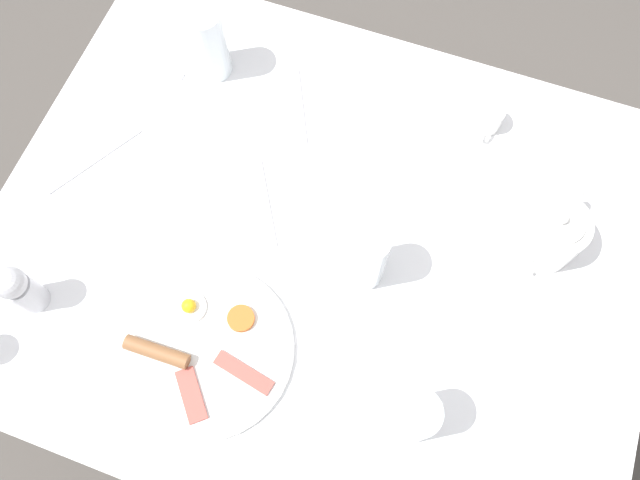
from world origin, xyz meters
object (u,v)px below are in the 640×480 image
(water_glass_tall, at_px, (411,417))
(pepper_grinder, at_px, (19,289))
(teapot_near, at_px, (550,233))
(spoon_for_tea, at_px, (149,68))
(water_glass_short, at_px, (208,43))
(knife_by_plate, at_px, (94,160))
(wine_glass_spare, at_px, (365,257))
(fork_by_plate, at_px, (300,109))
(creamer_jug, at_px, (488,118))
(fork_spare, at_px, (265,203))
(breakfast_plate, at_px, (203,349))

(water_glass_tall, distance_m, pepper_grinder, 0.67)
(teapot_near, distance_m, spoon_for_tea, 0.84)
(water_glass_short, distance_m, knife_by_plate, 0.31)
(water_glass_tall, height_order, wine_glass_spare, wine_glass_spare)
(pepper_grinder, relative_size, spoon_for_tea, 0.84)
(fork_by_plate, bearing_deg, water_glass_short, -99.04)
(fork_by_plate, bearing_deg, creamer_jug, 103.81)
(fork_by_plate, relative_size, spoon_for_tea, 1.14)
(water_glass_tall, distance_m, wine_glass_spare, 0.26)
(fork_spare, bearing_deg, creamer_jug, 131.23)
(water_glass_tall, height_order, water_glass_short, water_glass_short)
(spoon_for_tea, distance_m, fork_spare, 0.39)
(teapot_near, xyz_separation_m, knife_by_plate, (0.12, -0.83, -0.05))
(water_glass_tall, height_order, spoon_for_tea, water_glass_tall)
(water_glass_short, relative_size, knife_by_plate, 0.85)
(pepper_grinder, bearing_deg, wine_glass_spare, 114.91)
(breakfast_plate, relative_size, fork_by_plate, 1.73)
(wine_glass_spare, distance_m, spoon_for_tea, 0.61)
(water_glass_short, relative_size, fork_spare, 0.98)
(wine_glass_spare, height_order, spoon_for_tea, wine_glass_spare)
(water_glass_short, height_order, creamer_jug, water_glass_short)
(knife_by_plate, height_order, spoon_for_tea, same)
(pepper_grinder, bearing_deg, breakfast_plate, 93.33)
(water_glass_tall, bearing_deg, teapot_near, 159.90)
(water_glass_tall, height_order, pepper_grinder, water_glass_tall)
(breakfast_plate, relative_size, fork_spare, 1.85)
(breakfast_plate, relative_size, spoon_for_tea, 1.97)
(water_glass_short, relative_size, fork_by_plate, 0.92)
(spoon_for_tea, bearing_deg, teapot_near, 82.61)
(fork_by_plate, bearing_deg, fork_spare, 3.06)
(creamer_jug, distance_m, fork_by_plate, 0.36)
(wine_glass_spare, xyz_separation_m, pepper_grinder, (0.24, -0.52, -0.01))
(breakfast_plate, relative_size, creamer_jug, 3.97)
(fork_spare, bearing_deg, water_glass_tall, 51.44)
(knife_by_plate, bearing_deg, water_glass_short, 153.89)
(water_glass_tall, distance_m, spoon_for_tea, 0.85)
(teapot_near, height_order, pepper_grinder, teapot_near)
(creamer_jug, relative_size, fork_spare, 0.47)
(wine_glass_spare, relative_size, spoon_for_tea, 1.05)
(fork_by_plate, distance_m, spoon_for_tea, 0.32)
(spoon_for_tea, bearing_deg, wine_glass_spare, 64.03)
(pepper_grinder, bearing_deg, knife_by_plate, -173.86)
(teapot_near, relative_size, pepper_grinder, 1.56)
(teapot_near, relative_size, water_glass_tall, 1.36)
(teapot_near, bearing_deg, pepper_grinder, -43.18)
(water_glass_tall, bearing_deg, spoon_for_tea, -125.05)
(water_glass_short, bearing_deg, wine_glass_spare, 53.52)
(water_glass_tall, bearing_deg, breakfast_plate, -89.37)
(water_glass_short, bearing_deg, water_glass_tall, 46.90)
(creamer_jug, bearing_deg, fork_spare, -48.77)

